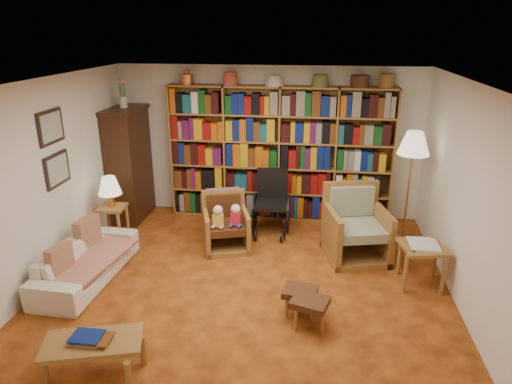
% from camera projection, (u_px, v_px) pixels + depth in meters
% --- Properties ---
extents(floor, '(5.00, 5.00, 0.00)m').
position_uv_depth(floor, '(246.00, 288.00, 5.69)').
color(floor, '#BC5D1D').
rests_on(floor, ground).
extents(ceiling, '(5.00, 5.00, 0.00)m').
position_uv_depth(ceiling, '(244.00, 83.00, 4.84)').
color(ceiling, white).
rests_on(ceiling, wall_back).
extents(wall_back, '(5.00, 0.00, 5.00)m').
position_uv_depth(wall_back, '(269.00, 143.00, 7.59)').
color(wall_back, white).
rests_on(wall_back, floor).
extents(wall_front, '(5.00, 0.00, 5.00)m').
position_uv_depth(wall_front, '(184.00, 326.00, 2.93)').
color(wall_front, white).
rests_on(wall_front, floor).
extents(wall_left, '(0.00, 5.00, 5.00)m').
position_uv_depth(wall_left, '(44.00, 184.00, 5.58)').
color(wall_left, white).
rests_on(wall_left, floor).
extents(wall_right, '(0.00, 5.00, 5.00)m').
position_uv_depth(wall_right, '(472.00, 205.00, 4.94)').
color(wall_right, white).
rests_on(wall_right, floor).
extents(bookshelf, '(3.60, 0.30, 2.42)m').
position_uv_depth(bookshelf, '(280.00, 150.00, 7.43)').
color(bookshelf, '#98642F').
rests_on(bookshelf, floor).
extents(curio_cabinet, '(0.50, 0.95, 2.40)m').
position_uv_depth(curio_cabinet, '(129.00, 163.00, 7.51)').
color(curio_cabinet, '#391E0F').
rests_on(curio_cabinet, floor).
extents(framed_pictures, '(0.03, 0.52, 0.97)m').
position_uv_depth(framed_pictures, '(54.00, 149.00, 5.73)').
color(framed_pictures, black).
rests_on(framed_pictures, wall_left).
extents(sofa, '(1.73, 0.73, 0.50)m').
position_uv_depth(sofa, '(86.00, 261.00, 5.81)').
color(sofa, beige).
rests_on(sofa, floor).
extents(sofa_throw, '(0.84, 1.35, 0.04)m').
position_uv_depth(sofa_throw, '(90.00, 258.00, 5.79)').
color(sofa_throw, beige).
rests_on(sofa_throw, sofa).
extents(cushion_left, '(0.20, 0.43, 0.41)m').
position_uv_depth(cushion_left, '(88.00, 235.00, 6.08)').
color(cushion_left, maroon).
rests_on(cushion_left, sofa).
extents(cushion_right, '(0.18, 0.38, 0.36)m').
position_uv_depth(cushion_right, '(60.00, 260.00, 5.43)').
color(cushion_right, maroon).
rests_on(cushion_right, sofa).
extents(side_table_lamp, '(0.40, 0.40, 0.58)m').
position_uv_depth(side_table_lamp, '(113.00, 217.00, 6.75)').
color(side_table_lamp, '#98642F').
rests_on(side_table_lamp, floor).
extents(table_lamp, '(0.34, 0.34, 0.46)m').
position_uv_depth(table_lamp, '(109.00, 187.00, 6.59)').
color(table_lamp, '#C2883E').
rests_on(table_lamp, side_table_lamp).
extents(armchair_leather, '(0.84, 0.84, 0.82)m').
position_uv_depth(armchair_leather, '(227.00, 224.00, 6.68)').
color(armchair_leather, '#98642F').
rests_on(armchair_leather, floor).
extents(armchair_sage, '(1.00, 1.02, 1.00)m').
position_uv_depth(armchair_sage, '(356.00, 229.00, 6.42)').
color(armchair_sage, '#98642F').
rests_on(armchair_sage, floor).
extents(wheelchair, '(0.57, 0.80, 1.00)m').
position_uv_depth(wheelchair, '(271.00, 204.00, 7.13)').
color(wheelchair, black).
rests_on(wheelchair, floor).
extents(floor_lamp, '(0.45, 0.45, 1.69)m').
position_uv_depth(floor_lamp, '(414.00, 148.00, 6.41)').
color(floor_lamp, '#C2883E').
rests_on(floor_lamp, floor).
extents(side_table_papers, '(0.61, 0.61, 0.57)m').
position_uv_depth(side_table_papers, '(423.00, 252.00, 5.61)').
color(side_table_papers, '#98642F').
rests_on(side_table_papers, floor).
extents(footstool_a, '(0.46, 0.42, 0.32)m').
position_uv_depth(footstool_a, '(310.00, 304.00, 4.89)').
color(footstool_a, '#4A2A13').
rests_on(footstool_a, floor).
extents(footstool_b, '(0.41, 0.37, 0.31)m').
position_uv_depth(footstool_b, '(300.00, 293.00, 5.10)').
color(footstool_b, '#4A2A13').
rests_on(footstool_b, floor).
extents(coffee_table, '(0.97, 0.67, 0.42)m').
position_uv_depth(coffee_table, '(93.00, 345.00, 4.18)').
color(coffee_table, '#98642F').
rests_on(coffee_table, floor).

